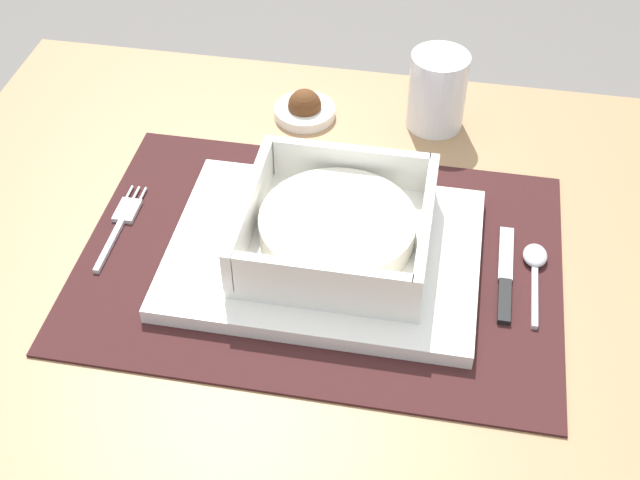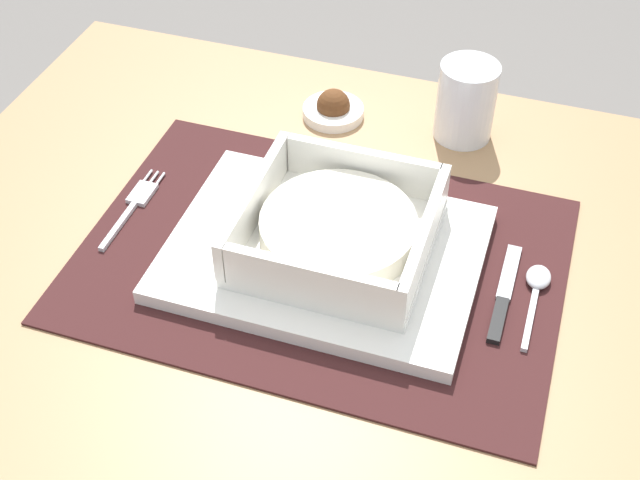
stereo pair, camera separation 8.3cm
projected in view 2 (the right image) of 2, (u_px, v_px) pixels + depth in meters
name	position (u px, v px, depth m)	size (l,w,h in m)	color
dining_table	(334.00, 332.00, 0.93)	(0.92, 0.70, 0.70)	#A37A51
placemat	(320.00, 260.00, 0.85)	(0.48, 0.34, 0.00)	#381919
serving_plate	(323.00, 256.00, 0.84)	(0.30, 0.23, 0.02)	white
porridge_bowl	(337.00, 230.00, 0.83)	(0.18, 0.18, 0.05)	white
fork	(136.00, 203.00, 0.91)	(0.02, 0.13, 0.00)	silver
spoon	(537.00, 285.00, 0.82)	(0.02, 0.11, 0.01)	silver
butter_knife	(503.00, 298.00, 0.81)	(0.01, 0.13, 0.01)	black
drinking_glass	(466.00, 105.00, 0.98)	(0.07, 0.07, 0.09)	white
condiment_saucer	(333.00, 109.00, 1.02)	(0.07, 0.07, 0.04)	white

